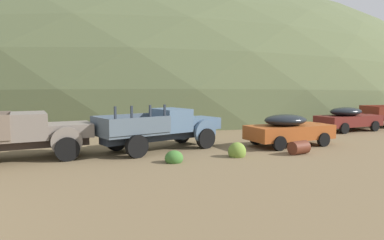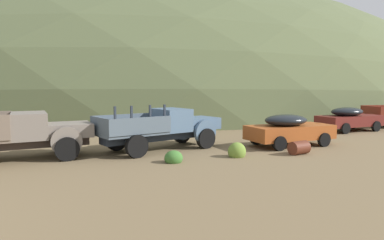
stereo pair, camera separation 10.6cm
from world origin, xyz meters
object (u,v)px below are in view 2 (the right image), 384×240
(truck_primer_gray, at_px, (25,134))
(truck_chalk_blue, at_px, (169,128))
(car_oxide_orange, at_px, (292,129))
(car_oxblood, at_px, (351,119))
(oil_drum_tipped, at_px, (299,148))

(truck_primer_gray, relative_size, truck_chalk_blue, 0.96)
(truck_primer_gray, bearing_deg, truck_chalk_blue, -3.23)
(car_oxide_orange, bearing_deg, truck_chalk_blue, 164.05)
(truck_primer_gray, height_order, car_oxide_orange, truck_primer_gray)
(car_oxblood, bearing_deg, oil_drum_tipped, -151.13)
(truck_primer_gray, xyz_separation_m, truck_chalk_blue, (6.12, -0.23, -0.02))
(car_oxide_orange, bearing_deg, truck_primer_gray, 171.29)
(truck_primer_gray, distance_m, truck_chalk_blue, 6.13)
(car_oxide_orange, height_order, car_oxblood, same)
(car_oxide_orange, height_order, oil_drum_tipped, car_oxide_orange)
(truck_primer_gray, xyz_separation_m, car_oxblood, (19.31, 0.82, -0.20))
(car_oxide_orange, relative_size, car_oxblood, 0.98)
(truck_chalk_blue, xyz_separation_m, car_oxide_orange, (5.86, -1.75, -0.18))
(truck_primer_gray, height_order, car_oxblood, truck_primer_gray)
(truck_chalk_blue, bearing_deg, car_oxblood, -7.06)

